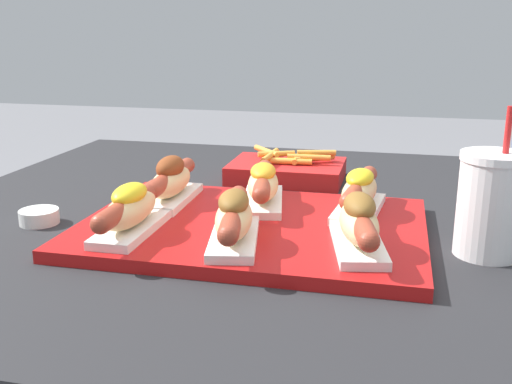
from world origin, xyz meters
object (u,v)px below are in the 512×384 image
Objects in this scene: hot_dog_1 at (234,218)px; hot_dog_4 at (263,185)px; hot_dog_5 at (359,192)px; hot_dog_0 at (130,209)px; drink_cup at (491,204)px; hot_dog_2 at (359,223)px; fries_basket at (287,170)px; sauce_bowl at (39,216)px; serving_tray at (253,228)px; hot_dog_3 at (171,181)px.

hot_dog_4 is at bearing 90.05° from hot_dog_1.
hot_dog_0 is at bearing -151.20° from hot_dog_5.
hot_dog_4 is 0.34m from drink_cup.
fries_basket is (-0.17, 0.39, -0.03)m from hot_dog_2.
sauce_bowl is at bearing 170.00° from hot_dog_1.
drink_cup is at bearing 1.94° from sauce_bowl.
hot_dog_5 is (0.15, 0.08, 0.04)m from serving_tray.
hot_dog_5 is at bearing 28.83° from serving_tray.
sauce_bowl is 0.27× the size of fries_basket.
hot_dog_1 is at bearing -46.84° from hot_dog_3.
serving_tray is 2.25× the size of fries_basket.
fries_basket is at bearing 122.85° from hot_dog_5.
serving_tray is 0.32m from fries_basket.
sauce_bowl is (-0.33, -0.12, -0.04)m from hot_dog_4.
sauce_bowl is at bearing -178.06° from drink_cup.
hot_dog_1 is at bearing -1.93° from hot_dog_0.
hot_dog_1 is 1.00× the size of hot_dog_2.
hot_dog_5 is at bearing -1.98° from hot_dog_4.
hot_dog_5 reaches higher than serving_tray.
serving_tray is 0.10m from hot_dog_1.
drink_cup is at bearing -45.05° from fries_basket.
hot_dog_5 is 0.49m from sauce_bowl.
hot_dog_2 is 0.99× the size of hot_dog_5.
hot_dog_3 is at bearing 155.32° from serving_tray.
hot_dog_4 is 0.99× the size of hot_dog_5.
hot_dog_0 is at bearing -109.54° from fries_basket.
hot_dog_1 is at bearing -10.00° from sauce_bowl.
hot_dog_3 is 0.29m from fries_basket.
hot_dog_3 reaches higher than hot_dog_2.
hot_dog_1 is 0.34m from drink_cup.
drink_cup reaches higher than hot_dog_2.
hot_dog_2 reaches higher than hot_dog_4.
drink_cup is at bearing -1.60° from serving_tray.
sauce_bowl is at bearing -132.41° from fries_basket.
drink_cup reaches higher than hot_dog_1.
hot_dog_2 is at bearing -159.57° from drink_cup.
hot_dog_4 reaches higher than fries_basket.
hot_dog_0 is 1.02× the size of hot_dog_4.
hot_dog_5 is (0.15, 0.17, -0.00)m from hot_dog_1.
hot_dog_3 is (-0.31, 0.14, 0.00)m from hot_dog_2.
hot_dog_5 is at bearing 93.52° from hot_dog_2.
drink_cup reaches higher than hot_dog_5.
sauce_bowl is at bearing -166.82° from hot_dog_5.
hot_dog_3 is (-0.00, 0.15, 0.00)m from hot_dog_0.
sauce_bowl is at bearing 163.56° from hot_dog_0.
drink_cup is at bearing -9.48° from hot_dog_3.
serving_tray is 8.24× the size of sauce_bowl.
hot_dog_4 is (-0.16, 0.16, -0.00)m from hot_dog_2.
fries_basket is at bearing 70.46° from hot_dog_0.
hot_dog_3 is 1.01× the size of drink_cup.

